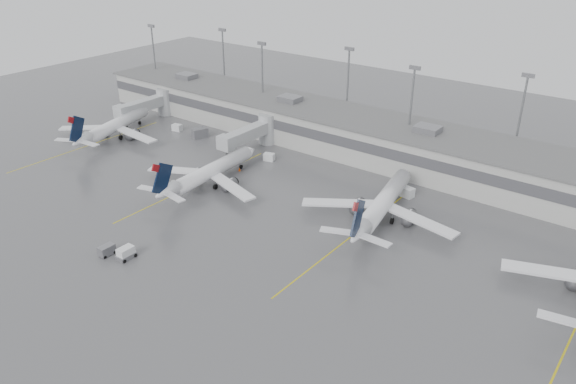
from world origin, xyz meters
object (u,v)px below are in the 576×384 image
Objects in this scene: jet_mid_right at (382,204)px; jet_mid_left at (208,172)px; baggage_tug at (126,254)px; jet_far_left at (113,126)px.

jet_mid_left is at bearing -176.92° from jet_mid_right.
jet_mid_left reaches higher than baggage_tug.
jet_mid_right is at bearing 10.38° from jet_mid_left.
jet_far_left is at bearing 168.10° from jet_mid_left.
jet_mid_left is 27.81m from baggage_tug.
baggage_tug is (44.86, -32.04, -2.27)m from jet_far_left.
jet_far_left is 9.90× the size of baggage_tug.
jet_mid_right is 10.49× the size of baggage_tug.
jet_mid_right is (33.55, 8.17, 0.18)m from jet_mid_left.
jet_far_left is at bearing 171.53° from jet_mid_right.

